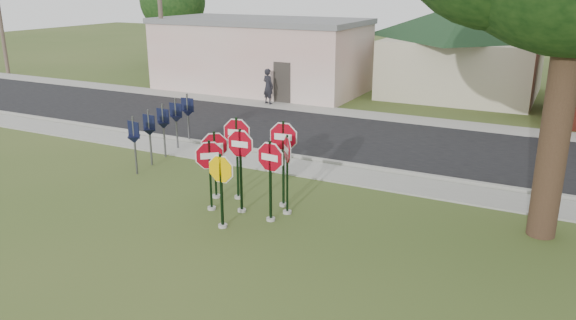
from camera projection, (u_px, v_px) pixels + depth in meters
The scene contains 19 objects.
ground at pixel (220, 230), 14.68m from camera, with size 120.00×120.00×0.00m, color #374F1D.
sidewalk_near at pixel (309, 169), 19.34m from camera, with size 60.00×1.60×0.06m, color gray.
road at pixel (355, 139), 23.17m from camera, with size 60.00×7.00×0.04m, color black.
sidewalk_far at pixel (386, 117), 26.82m from camera, with size 60.00×1.60×0.06m, color gray.
curb at pixel (320, 160), 20.18m from camera, with size 60.00×0.20×0.14m, color gray.
stop_sign_center at pixel (241, 159), 15.38m from camera, with size 1.06×0.24×2.52m.
stop_sign_yellow at pixel (221, 182), 14.46m from camera, with size 1.02×0.24×2.13m.
stop_sign_left at pixel (210, 166), 15.61m from camera, with size 0.85×0.72×2.16m.
stop_sign_right at pixel (270, 170), 14.82m from camera, with size 1.10×0.24×2.36m.
stop_sign_back_right at pixel (283, 151), 15.76m from camera, with size 1.12×0.24×2.64m.
stop_sign_back_left at pixel (237, 146), 16.34m from camera, with size 1.09×0.24×2.60m.
stop_sign_far_right at pixel (287, 164), 15.29m from camera, with size 0.66×0.79×2.37m.
stop_sign_far_left at pixel (215, 156), 16.50m from camera, with size 0.85×0.71×2.16m.
route_sign_row at pixel (164, 125), 20.47m from camera, with size 1.43×4.63×2.00m.
building_stucco at pixel (261, 54), 33.22m from camera, with size 12.20×6.20×4.20m.
building_house at pixel (466, 30), 31.40m from camera, with size 11.60×11.60×6.20m.
utility_pole_near at pixel (160, 5), 32.15m from camera, with size 2.20×0.26×9.50m.
bg_tree_left at pixel (173, 1), 42.25m from camera, with size 4.90×4.90×7.35m.
pedestrian at pixel (268, 86), 29.42m from camera, with size 0.68×0.44×1.85m, color black.
Camera 1 is at (7.70, -11.17, 6.18)m, focal length 35.00 mm.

